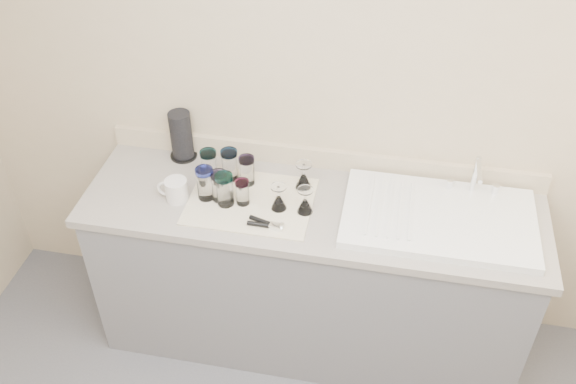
% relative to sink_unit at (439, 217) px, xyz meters
% --- Properties ---
extents(room_envelope, '(3.54, 3.50, 2.52)m').
position_rel_sink_unit_xyz_m(room_envelope, '(-0.55, -1.20, 0.64)').
color(room_envelope, '#4F4E53').
rests_on(room_envelope, ground).
extents(counter_unit, '(2.06, 0.62, 0.90)m').
position_rel_sink_unit_xyz_m(counter_unit, '(-0.55, -0.00, -0.47)').
color(counter_unit, slate).
rests_on(counter_unit, ground).
extents(sink_unit, '(0.82, 0.50, 0.22)m').
position_rel_sink_unit_xyz_m(sink_unit, '(0.00, 0.00, 0.00)').
color(sink_unit, white).
rests_on(sink_unit, counter_unit).
extents(dish_towel, '(0.55, 0.42, 0.01)m').
position_rel_sink_unit_xyz_m(dish_towel, '(-0.83, -0.03, -0.02)').
color(dish_towel, white).
rests_on(dish_towel, counter_unit).
extents(tumbler_teal, '(0.08, 0.08, 0.15)m').
position_rel_sink_unit_xyz_m(tumbler_teal, '(-1.05, 0.09, 0.07)').
color(tumbler_teal, white).
rests_on(tumbler_teal, dish_towel).
extents(tumbler_cyan, '(0.08, 0.08, 0.15)m').
position_rel_sink_unit_xyz_m(tumbler_cyan, '(-0.96, 0.10, 0.07)').
color(tumbler_cyan, white).
rests_on(tumbler_cyan, dish_towel).
extents(tumbler_purple, '(0.07, 0.07, 0.14)m').
position_rel_sink_unit_xyz_m(tumbler_purple, '(-0.87, 0.09, 0.06)').
color(tumbler_purple, white).
rests_on(tumbler_purple, dish_towel).
extents(tumbler_magenta, '(0.08, 0.08, 0.16)m').
position_rel_sink_unit_xyz_m(tumbler_magenta, '(-1.03, -0.05, 0.07)').
color(tumbler_magenta, white).
rests_on(tumbler_magenta, dish_towel).
extents(tumbler_blue, '(0.08, 0.08, 0.16)m').
position_rel_sink_unit_xyz_m(tumbler_blue, '(-0.93, -0.07, 0.07)').
color(tumbler_blue, white).
rests_on(tumbler_blue, dish_towel).
extents(tumbler_lavender, '(0.06, 0.06, 0.12)m').
position_rel_sink_unit_xyz_m(tumbler_lavender, '(-0.85, -0.06, 0.05)').
color(tumbler_lavender, white).
rests_on(tumbler_lavender, dish_towel).
extents(tumbler_extra, '(0.07, 0.07, 0.15)m').
position_rel_sink_unit_xyz_m(tumbler_extra, '(-0.96, -0.05, 0.06)').
color(tumbler_extra, white).
rests_on(tumbler_extra, dish_towel).
extents(goblet_back_right, '(0.07, 0.07, 0.13)m').
position_rel_sink_unit_xyz_m(goblet_back_right, '(-0.61, 0.10, 0.03)').
color(goblet_back_right, white).
rests_on(goblet_back_right, dish_towel).
extents(goblet_front_left, '(0.07, 0.07, 0.12)m').
position_rel_sink_unit_xyz_m(goblet_front_left, '(-0.69, -0.06, 0.03)').
color(goblet_front_left, white).
rests_on(goblet_front_left, dish_towel).
extents(goblet_front_right, '(0.07, 0.07, 0.12)m').
position_rel_sink_unit_xyz_m(goblet_front_right, '(-0.58, -0.06, 0.03)').
color(goblet_front_right, white).
rests_on(goblet_front_right, dish_towel).
extents(can_opener, '(0.16, 0.07, 0.02)m').
position_rel_sink_unit_xyz_m(can_opener, '(-0.72, -0.18, -0.00)').
color(can_opener, silver).
rests_on(can_opener, dish_towel).
extents(white_mug, '(0.14, 0.10, 0.10)m').
position_rel_sink_unit_xyz_m(white_mug, '(-1.16, -0.08, 0.03)').
color(white_mug, silver).
rests_on(white_mug, counter_unit).
extents(paper_towel_roll, '(0.13, 0.13, 0.25)m').
position_rel_sink_unit_xyz_m(paper_towel_roll, '(-1.23, 0.24, 0.10)').
color(paper_towel_roll, black).
rests_on(paper_towel_roll, counter_unit).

